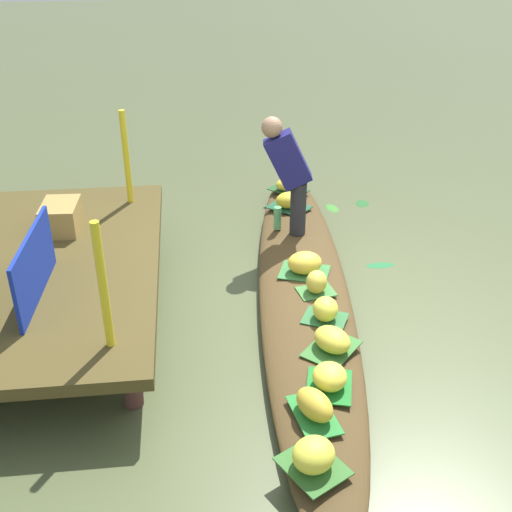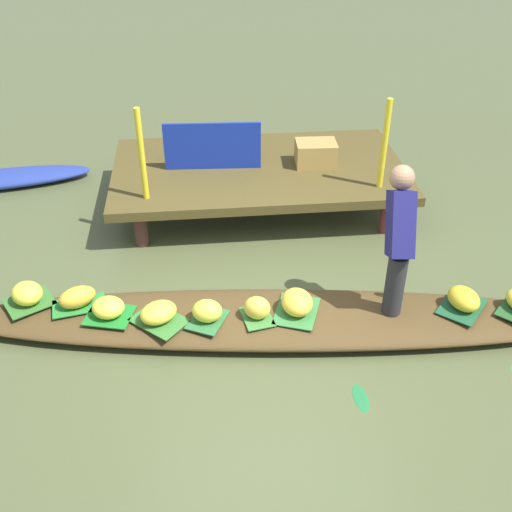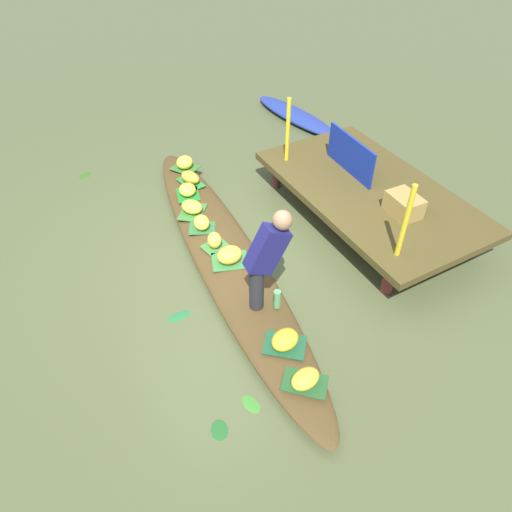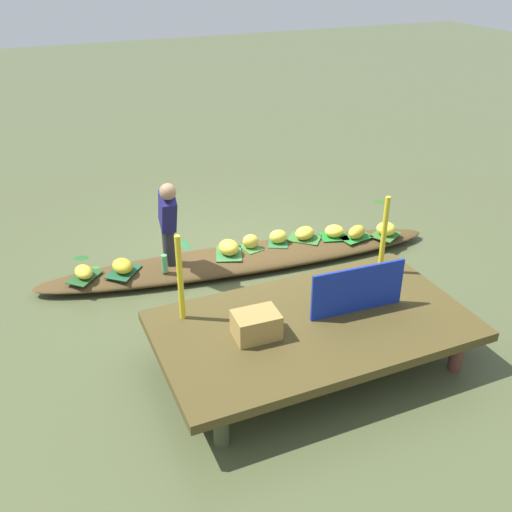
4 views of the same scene
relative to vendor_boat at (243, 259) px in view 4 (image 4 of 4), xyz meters
The scene contains 31 objects.
canal_water 0.09m from the vendor_boat, ahead, with size 40.00×40.00×0.00m, color #4C5532.
dock_platform 2.19m from the vendor_boat, 87.47° to the left, with size 3.20×1.80×0.48m.
vendor_boat is the anchor object (origin of this frame).
leaf_mat_0 2.10m from the vendor_boat, behind, with size 0.38×0.32×0.01m, color #346B2A.
banana_bunch_0 2.10m from the vendor_boat, behind, with size 0.27×0.25×0.19m, color yellow.
leaf_mat_1 1.59m from the vendor_boat, ahead, with size 0.43×0.31×0.01m, color #1C5130.
banana_bunch_1 1.60m from the vendor_boat, ahead, with size 0.31×0.24×0.17m, color gold.
leaf_mat_2 0.21m from the vendor_boat, 10.48° to the right, with size 0.44×0.34×0.01m, color #37783A.
banana_bunch_2 0.27m from the vendor_boat, 10.48° to the right, with size 0.31×0.26×0.20m, color yellow.
leaf_mat_3 0.20m from the vendor_boat, 153.71° to the right, with size 0.31×0.23×0.01m, color #3F7C39.
banana_bunch_3 0.26m from the vendor_boat, 153.71° to the right, with size 0.22×0.18×0.20m, color yellow.
leaf_mat_4 1.66m from the vendor_boat, behind, with size 0.44×0.25×0.01m, color #287F31.
banana_bunch_4 1.67m from the vendor_boat, behind, with size 0.31×0.19×0.18m, color gold.
leaf_mat_5 2.07m from the vendor_boat, ahead, with size 0.43×0.27×0.01m, color #225024.
banana_bunch_5 2.07m from the vendor_boat, ahead, with size 0.30×0.21×0.14m, color gold.
leaf_mat_6 0.96m from the vendor_boat, behind, with size 0.43×0.31×0.01m, color #37712F.
banana_bunch_6 0.97m from the vendor_boat, behind, with size 0.31×0.24×0.17m, color yellow.
leaf_mat_7 0.57m from the vendor_boat, behind, with size 0.34×0.26×0.01m, color #2F6937.
banana_bunch_7 0.60m from the vendor_boat, behind, with size 0.25×0.20×0.19m, color yellow.
leaf_mat_8 1.38m from the vendor_boat, behind, with size 0.38×0.31×0.01m, color #1D7728.
banana_bunch_8 1.38m from the vendor_boat, behind, with size 0.27×0.24×0.17m, color yellow.
vendor_person 1.26m from the vendor_boat, ahead, with size 0.23×0.50×1.21m.
water_bottle 1.12m from the vendor_boat, ahead, with size 0.08×0.08×0.24m, color #58AA67.
market_banner 2.29m from the vendor_boat, 100.60° to the left, with size 1.04×0.03×0.52m, color #142B9B.
railing_post_west 2.09m from the vendor_boat, 125.29° to the left, with size 0.06×0.06×0.94m, color yellow.
railing_post_east 2.20m from the vendor_boat, 50.30° to the left, with size 0.06×0.06×0.94m, color yellow.
produce_crate 2.33m from the vendor_boat, 71.30° to the left, with size 0.44×0.32×0.26m, color #A18142.
drifting_plant_0 1.03m from the vendor_boat, 57.81° to the right, with size 0.29×0.11×0.01m, color #216B37.
drifting_plant_1 3.12m from the vendor_boat, 160.04° to the right, with size 0.24×0.16×0.01m, color #2E5F1C.
drifting_plant_2 2.26m from the vendor_boat, 28.03° to the right, with size 0.21×0.16×0.01m, color #225A25.
drifting_plant_3 2.03m from the vendor_boat, 19.65° to the right, with size 0.22×0.13×0.01m, color #3A7F2A.
Camera 4 is at (2.58, 6.43, 3.92)m, focal length 41.06 mm.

